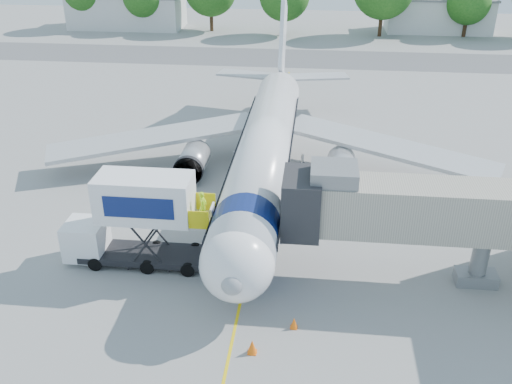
# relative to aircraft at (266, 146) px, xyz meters

# --- Properties ---
(ground) EXTENTS (160.00, 160.00, 0.00)m
(ground) POSITION_rel_aircraft_xyz_m (0.00, -4.12, -2.95)
(ground) COLOR gray
(ground) RESTS_ON ground
(guidance_line) EXTENTS (0.15, 70.00, 0.01)m
(guidance_line) POSITION_rel_aircraft_xyz_m (0.00, -4.12, -2.94)
(guidance_line) COLOR yellow
(guidance_line) RESTS_ON ground
(taxiway_strip) EXTENTS (120.00, 10.00, 0.01)m
(taxiway_strip) POSITION_rel_aircraft_xyz_m (0.00, 37.88, -2.94)
(taxiway_strip) COLOR #59595B
(taxiway_strip) RESTS_ON ground
(aircraft) EXTENTS (34.17, 37.73, 11.35)m
(aircraft) POSITION_rel_aircraft_xyz_m (0.00, 0.00, 0.00)
(aircraft) COLOR white
(aircraft) RESTS_ON ground
(jet_bridge) EXTENTS (13.90, 3.20, 6.60)m
(jet_bridge) POSITION_rel_aircraft_xyz_m (7.99, -11.12, 1.39)
(jet_bridge) COLOR #ACA693
(jet_bridge) RESTS_ON ground
(catering_hiloader) EXTENTS (8.50, 2.44, 5.50)m
(catering_hiloader) POSITION_rel_aircraft_xyz_m (-6.27, -11.12, -0.19)
(catering_hiloader) COLOR black
(catering_hiloader) RESTS_ON ground
(safety_cone_a) EXTENTS (0.38, 0.38, 0.60)m
(safety_cone_a) POSITION_rel_aircraft_xyz_m (2.86, -15.86, -2.66)
(safety_cone_a) COLOR #FF640D
(safety_cone_a) RESTS_ON ground
(safety_cone_b) EXTENTS (0.46, 0.46, 0.73)m
(safety_cone_b) POSITION_rel_aircraft_xyz_m (1.03, -17.79, -2.60)
(safety_cone_b) COLOR #FF640D
(safety_cone_b) RESTS_ON ground
(outbuilding_left) EXTENTS (18.40, 8.40, 5.30)m
(outbuilding_left) POSITION_rel_aircraft_xyz_m (-28.00, 55.88, -0.29)
(outbuilding_left) COLOR silver
(outbuilding_left) RESTS_ON ground
(outbuilding_right) EXTENTS (16.40, 7.40, 5.30)m
(outbuilding_right) POSITION_rel_aircraft_xyz_m (22.00, 57.88, -0.29)
(outbuilding_right) COLOR silver
(outbuilding_right) RESTS_ON ground
(tree_f) EXTENTS (6.46, 6.46, 8.24)m
(tree_f) POSITION_rel_aircraft_xyz_m (25.52, 54.19, 2.05)
(tree_f) COLOR #382314
(tree_f) RESTS_ON ground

